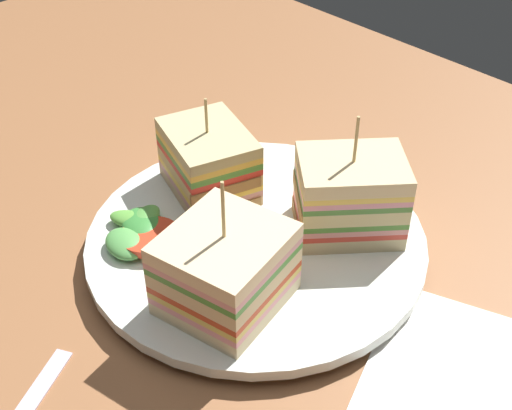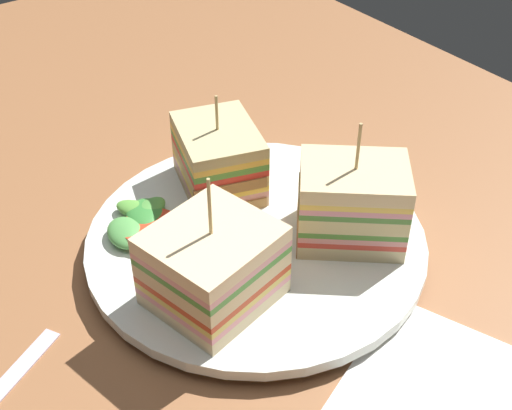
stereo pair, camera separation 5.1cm
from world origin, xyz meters
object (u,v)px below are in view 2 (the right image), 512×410
(plate, at_px, (256,241))
(napkin, at_px, (458,403))
(sandwich_wedge_0, at_px, (219,159))
(chip_pile, at_px, (255,241))
(sandwich_wedge_2, at_px, (351,203))
(sandwich_wedge_1, at_px, (213,266))

(plate, distance_m, napkin, 0.19)
(sandwich_wedge_0, xyz_separation_m, napkin, (-0.26, -0.00, -0.04))
(chip_pile, bearing_deg, plate, -40.45)
(chip_pile, distance_m, napkin, 0.18)
(plate, xyz_separation_m, sandwich_wedge_2, (-0.04, -0.06, 0.04))
(plate, bearing_deg, sandwich_wedge_0, -10.90)
(sandwich_wedge_2, bearing_deg, sandwich_wedge_0, -28.70)
(napkin, bearing_deg, sandwich_wedge_0, 0.57)
(sandwich_wedge_2, bearing_deg, plate, 3.47)
(plate, distance_m, sandwich_wedge_2, 0.08)
(plate, height_order, chip_pile, chip_pile)
(sandwich_wedge_0, height_order, napkin, sandwich_wedge_0)
(sandwich_wedge_0, distance_m, chip_pile, 0.09)
(sandwich_wedge_0, relative_size, napkin, 0.68)
(sandwich_wedge_0, xyz_separation_m, chip_pile, (-0.08, 0.02, -0.02))
(sandwich_wedge_0, height_order, sandwich_wedge_1, sandwich_wedge_1)
(plate, xyz_separation_m, sandwich_wedge_1, (-0.04, 0.06, 0.04))
(sandwich_wedge_1, height_order, napkin, sandwich_wedge_1)
(chip_pile, xyz_separation_m, napkin, (-0.18, -0.03, -0.02))
(sandwich_wedge_2, bearing_deg, napkin, 114.53)
(sandwich_wedge_1, height_order, sandwich_wedge_2, same)
(sandwich_wedge_0, distance_m, sandwich_wedge_2, 0.12)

